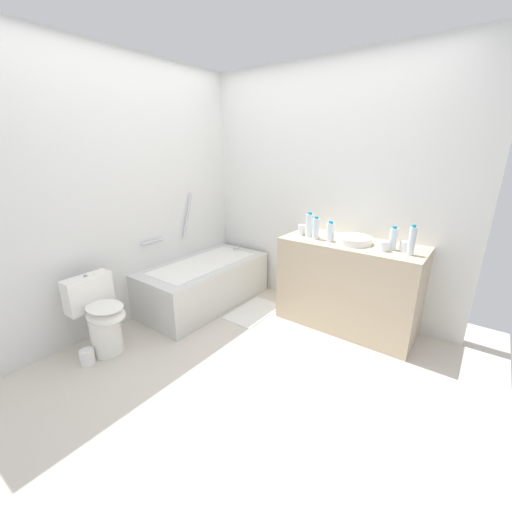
{
  "coord_description": "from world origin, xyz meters",
  "views": [
    {
      "loc": [
        -1.72,
        -1.48,
        1.67
      ],
      "look_at": [
        0.49,
        0.16,
        0.75
      ],
      "focal_mm": 22.3,
      "sensor_mm": 36.0,
      "label": 1
    }
  ],
  "objects_px": {
    "water_bottle_4": "(330,232)",
    "toilet_paper_roll": "(87,357)",
    "drinking_glass_0": "(404,246)",
    "water_bottle_2": "(309,225)",
    "bathtub": "(205,282)",
    "drinking_glass_2": "(301,230)",
    "water_bottle_3": "(412,241)",
    "water_bottle_1": "(393,239)",
    "bath_mat": "(253,312)",
    "water_bottle_0": "(316,229)",
    "drinking_glass_1": "(384,246)",
    "toilet": "(101,316)",
    "sink_faucet": "(361,236)",
    "sink_basin": "(354,240)"
  },
  "relations": [
    {
      "from": "water_bottle_0",
      "to": "toilet_paper_roll",
      "type": "distance_m",
      "value": 2.27
    },
    {
      "from": "sink_faucet",
      "to": "water_bottle_3",
      "type": "relative_size",
      "value": 0.6
    },
    {
      "from": "water_bottle_4",
      "to": "water_bottle_3",
      "type": "bearing_deg",
      "value": -89.54
    },
    {
      "from": "drinking_glass_0",
      "to": "bath_mat",
      "type": "xyz_separation_m",
      "value": [
        -0.34,
        1.33,
        -0.9
      ]
    },
    {
      "from": "water_bottle_1",
      "to": "toilet",
      "type": "bearing_deg",
      "value": 131.49
    },
    {
      "from": "bathtub",
      "to": "toilet",
      "type": "distance_m",
      "value": 1.18
    },
    {
      "from": "sink_basin",
      "to": "drinking_glass_0",
      "type": "relative_size",
      "value": 3.8
    },
    {
      "from": "bathtub",
      "to": "water_bottle_1",
      "type": "bearing_deg",
      "value": -75.38
    },
    {
      "from": "water_bottle_1",
      "to": "toilet_paper_roll",
      "type": "bearing_deg",
      "value": 135.48
    },
    {
      "from": "water_bottle_0",
      "to": "water_bottle_1",
      "type": "height_order",
      "value": "water_bottle_0"
    },
    {
      "from": "water_bottle_0",
      "to": "water_bottle_3",
      "type": "relative_size",
      "value": 0.88
    },
    {
      "from": "sink_faucet",
      "to": "drinking_glass_2",
      "type": "xyz_separation_m",
      "value": [
        -0.21,
        0.53,
        0.02
      ]
    },
    {
      "from": "water_bottle_4",
      "to": "toilet_paper_roll",
      "type": "distance_m",
      "value": 2.35
    },
    {
      "from": "water_bottle_3",
      "to": "toilet_paper_roll",
      "type": "xyz_separation_m",
      "value": [
        -1.78,
        1.96,
        -0.91
      ]
    },
    {
      "from": "drinking_glass_0",
      "to": "drinking_glass_1",
      "type": "height_order",
      "value": "same"
    },
    {
      "from": "bathtub",
      "to": "toilet_paper_roll",
      "type": "bearing_deg",
      "value": -179.43
    },
    {
      "from": "bathtub",
      "to": "sink_faucet",
      "type": "bearing_deg",
      "value": -65.95
    },
    {
      "from": "toilet",
      "to": "water_bottle_0",
      "type": "xyz_separation_m",
      "value": [
        1.57,
        -1.18,
        0.62
      ]
    },
    {
      "from": "sink_faucet",
      "to": "water_bottle_2",
      "type": "relative_size",
      "value": 0.63
    },
    {
      "from": "water_bottle_3",
      "to": "water_bottle_4",
      "type": "distance_m",
      "value": 0.7
    },
    {
      "from": "sink_faucet",
      "to": "drinking_glass_0",
      "type": "distance_m",
      "value": 0.46
    },
    {
      "from": "water_bottle_4",
      "to": "bath_mat",
      "type": "xyz_separation_m",
      "value": [
        -0.26,
        0.7,
        -0.94
      ]
    },
    {
      "from": "toilet",
      "to": "bathtub",
      "type": "bearing_deg",
      "value": 85.34
    },
    {
      "from": "toilet",
      "to": "water_bottle_1",
      "type": "relative_size",
      "value": 3.27
    },
    {
      "from": "sink_faucet",
      "to": "drinking_glass_0",
      "type": "bearing_deg",
      "value": -111.81
    },
    {
      "from": "drinking_glass_2",
      "to": "water_bottle_3",
      "type": "bearing_deg",
      "value": -92.14
    },
    {
      "from": "drinking_glass_2",
      "to": "toilet",
      "type": "bearing_deg",
      "value": 148.53
    },
    {
      "from": "toilet",
      "to": "water_bottle_3",
      "type": "xyz_separation_m",
      "value": [
        1.59,
        -2.02,
        0.64
      ]
    },
    {
      "from": "toilet",
      "to": "drinking_glass_0",
      "type": "height_order",
      "value": "drinking_glass_0"
    },
    {
      "from": "water_bottle_1",
      "to": "water_bottle_2",
      "type": "height_order",
      "value": "water_bottle_2"
    },
    {
      "from": "toilet",
      "to": "sink_faucet",
      "type": "height_order",
      "value": "sink_faucet"
    },
    {
      "from": "water_bottle_1",
      "to": "bath_mat",
      "type": "distance_m",
      "value": 1.6
    },
    {
      "from": "water_bottle_0",
      "to": "drinking_glass_1",
      "type": "distance_m",
      "value": 0.64
    },
    {
      "from": "bath_mat",
      "to": "toilet_paper_roll",
      "type": "distance_m",
      "value": 1.61
    },
    {
      "from": "sink_faucet",
      "to": "drinking_glass_2",
      "type": "distance_m",
      "value": 0.57
    },
    {
      "from": "bathtub",
      "to": "drinking_glass_1",
      "type": "relative_size",
      "value": 17.22
    },
    {
      "from": "water_bottle_4",
      "to": "toilet",
      "type": "bearing_deg",
      "value": 140.13
    },
    {
      "from": "water_bottle_4",
      "to": "drinking_glass_2",
      "type": "bearing_deg",
      "value": 82.34
    },
    {
      "from": "sink_faucet",
      "to": "water_bottle_0",
      "type": "bearing_deg",
      "value": 127.35
    },
    {
      "from": "water_bottle_4",
      "to": "drinking_glass_2",
      "type": "relative_size",
      "value": 1.83
    },
    {
      "from": "water_bottle_0",
      "to": "bath_mat",
      "type": "xyz_separation_m",
      "value": [
        -0.25,
        0.56,
        -0.96
      ]
    },
    {
      "from": "bathtub",
      "to": "sink_basin",
      "type": "height_order",
      "value": "bathtub"
    },
    {
      "from": "water_bottle_0",
      "to": "bath_mat",
      "type": "relative_size",
      "value": 0.36
    },
    {
      "from": "toilet",
      "to": "water_bottle_1",
      "type": "height_order",
      "value": "water_bottle_1"
    },
    {
      "from": "toilet",
      "to": "sink_faucet",
      "type": "xyz_separation_m",
      "value": [
        1.84,
        -1.53,
        0.55
      ]
    },
    {
      "from": "toilet_paper_roll",
      "to": "bath_mat",
      "type": "bearing_deg",
      "value": -20.47
    },
    {
      "from": "drinking_glass_0",
      "to": "bath_mat",
      "type": "height_order",
      "value": "drinking_glass_0"
    },
    {
      "from": "drinking_glass_0",
      "to": "water_bottle_2",
      "type": "bearing_deg",
      "value": 93.0
    },
    {
      "from": "toilet",
      "to": "water_bottle_2",
      "type": "bearing_deg",
      "value": 53.62
    },
    {
      "from": "water_bottle_1",
      "to": "water_bottle_3",
      "type": "relative_size",
      "value": 0.83
    }
  ]
}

